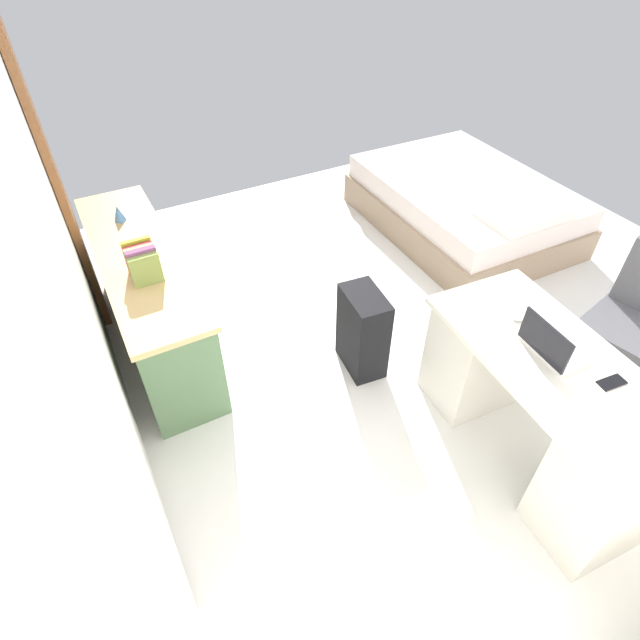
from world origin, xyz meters
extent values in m
plane|color=silver|center=(0.00, 0.00, 0.00)|extent=(5.34, 5.34, 0.00)
cube|color=silver|center=(0.00, 2.12, 1.39)|extent=(4.34, 0.10, 2.79)
cube|color=brown|center=(1.62, 2.04, 1.02)|extent=(0.88, 0.05, 2.04)
cube|color=silver|center=(-1.08, 0.11, 0.71)|extent=(1.48, 0.76, 0.04)
cube|color=beige|center=(-1.57, 0.15, 0.34)|extent=(0.44, 0.62, 0.69)
cube|color=beige|center=(-0.59, 0.08, 0.34)|extent=(0.44, 0.62, 0.69)
cylinder|color=black|center=(-0.93, -0.73, 0.02)|extent=(0.52, 0.52, 0.04)
cylinder|color=black|center=(-0.93, -0.73, 0.21)|extent=(0.06, 0.06, 0.42)
cube|color=#4C4C51|center=(-0.93, -0.73, 0.46)|extent=(0.55, 0.55, 0.08)
cube|color=#4C6B47|center=(0.86, 1.74, 0.35)|extent=(1.76, 0.44, 0.70)
cube|color=tan|center=(0.86, 1.74, 0.72)|extent=(1.80, 0.48, 0.04)
cube|color=#415B3C|center=(0.46, 1.52, 0.19)|extent=(0.67, 0.01, 0.25)
cube|color=#415B3C|center=(1.25, 1.52, 0.19)|extent=(0.67, 0.01, 0.25)
cube|color=gray|center=(1.03, -1.14, 0.14)|extent=(1.93, 1.44, 0.28)
cube|color=silver|center=(1.03, -1.14, 0.38)|extent=(1.87, 1.38, 0.20)
cube|color=white|center=(0.36, -1.12, 0.53)|extent=(0.49, 0.69, 0.10)
cube|color=black|center=(-0.04, 0.60, 0.30)|extent=(0.38, 0.26, 0.60)
cube|color=silver|center=(-0.99, 0.07, 0.73)|extent=(0.33, 0.24, 0.02)
cube|color=black|center=(-0.98, 0.17, 0.84)|extent=(0.31, 0.03, 0.19)
ellipsoid|color=white|center=(-0.73, 0.05, 0.74)|extent=(0.07, 0.10, 0.03)
cube|color=black|center=(-1.28, 0.00, 0.73)|extent=(0.08, 0.14, 0.01)
cube|color=olive|center=(0.51, 1.74, 0.84)|extent=(0.04, 0.17, 0.19)
cube|color=#733F66|center=(0.55, 1.74, 0.85)|extent=(0.04, 0.17, 0.21)
cube|color=#79B367|center=(0.59, 1.74, 0.84)|extent=(0.03, 0.17, 0.20)
cube|color=#A3242D|center=(0.63, 1.74, 0.84)|extent=(0.03, 0.17, 0.19)
cube|color=gold|center=(0.67, 1.74, 0.84)|extent=(0.03, 0.17, 0.21)
cone|color=#4C7FBF|center=(1.30, 1.74, 0.80)|extent=(0.08, 0.08, 0.11)
camera|label=1|loc=(-2.02, 1.97, 2.56)|focal=28.49mm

